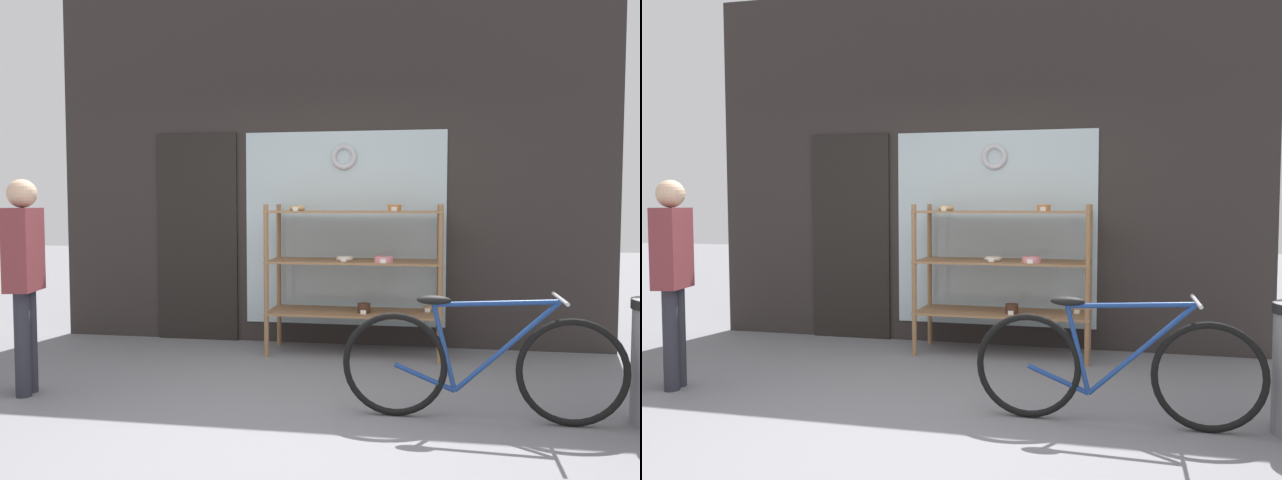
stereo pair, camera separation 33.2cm
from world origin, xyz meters
TOP-DOWN VIEW (x-y plane):
  - ground_plane at (0.00, 0.00)m, footprint 30.00×30.00m
  - storefront_facade at (-0.03, 2.41)m, footprint 5.51×0.13m
  - display_case at (0.35, 2.00)m, footprint 1.60×0.55m
  - bicycle at (1.34, 0.35)m, footprint 1.79×0.46m
  - pedestrian at (-1.88, 0.38)m, footprint 0.24×0.35m

SIDE VIEW (x-z plane):
  - ground_plane at x=0.00m, z-range 0.00..0.00m
  - bicycle at x=1.34m, z-range -0.04..0.78m
  - display_case at x=0.35m, z-range 0.14..1.53m
  - pedestrian at x=-1.88m, z-range 0.13..1.71m
  - storefront_facade at x=-0.03m, z-range -0.04..3.49m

